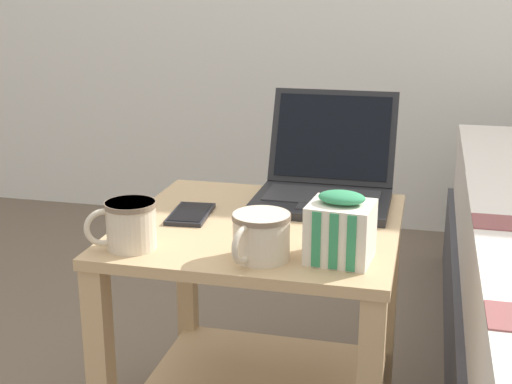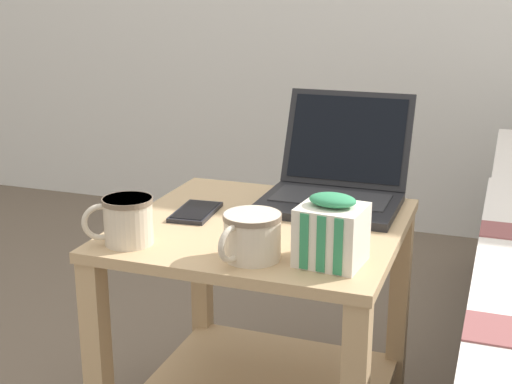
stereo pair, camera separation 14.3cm
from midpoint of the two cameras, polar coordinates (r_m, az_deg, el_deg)
bedside_table at (r=1.56m, az=3.18°, el=-9.30°), size 0.57×0.56×0.54m
laptop at (r=1.64m, az=8.83°, el=0.79°), size 0.30×0.33×0.23m
mug_front_left at (r=1.29m, az=2.81°, el=-3.42°), size 0.11×0.14×0.09m
mug_front_right at (r=1.37m, az=-7.39°, el=-2.15°), size 0.12×0.10×0.09m
snack_bag at (r=1.28m, az=9.26°, el=-3.22°), size 0.12×0.12×0.13m
cell_phone at (r=1.55m, az=-2.23°, el=-1.64°), size 0.09×0.15×0.01m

